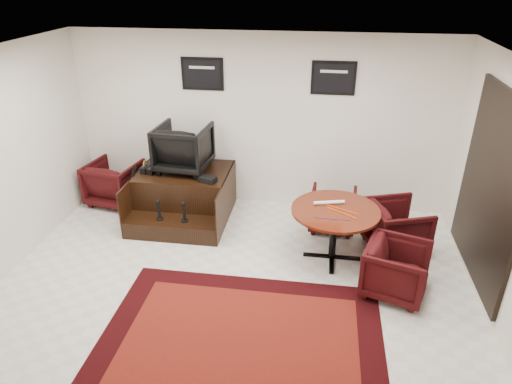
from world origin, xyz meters
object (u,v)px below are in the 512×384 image
(meeting_table, at_px, (335,215))
(table_chair_corner, at_px, (397,267))
(table_chair_back, at_px, (333,208))
(table_chair_window, at_px, (397,224))
(armchair_side, at_px, (115,180))
(shine_chair, at_px, (183,145))
(shine_podium, at_px, (184,196))

(meeting_table, relative_size, table_chair_corner, 1.58)
(meeting_table, height_order, table_chair_back, meeting_table)
(meeting_table, bearing_deg, table_chair_back, 90.11)
(table_chair_window, bearing_deg, armchair_side, 61.51)
(table_chair_corner, bearing_deg, meeting_table, 67.22)
(armchair_side, height_order, meeting_table, armchair_side)
(shine_chair, bearing_deg, table_chair_corner, 156.56)
(shine_chair, bearing_deg, armchair_side, -0.40)
(table_chair_back, distance_m, table_chair_window, 0.99)
(shine_podium, distance_m, table_chair_back, 2.35)
(table_chair_window, bearing_deg, meeting_table, 94.42)
(table_chair_back, xyz_separation_m, table_chair_window, (0.88, -0.45, 0.05))
(meeting_table, relative_size, table_chair_window, 1.50)
(table_chair_back, bearing_deg, table_chair_corner, 121.25)
(table_chair_back, bearing_deg, table_chair_window, 156.90)
(meeting_table, distance_m, table_chair_back, 0.89)
(shine_podium, height_order, meeting_table, meeting_table)
(shine_podium, xyz_separation_m, shine_chair, (0.00, 0.15, 0.80))
(table_chair_back, height_order, table_chair_window, table_chair_window)
(shine_chair, bearing_deg, table_chair_window, 173.33)
(table_chair_back, bearing_deg, meeting_table, 93.93)
(shine_podium, relative_size, table_chair_corner, 2.01)
(shine_podium, height_order, armchair_side, armchair_side)
(shine_chair, distance_m, table_chair_corner, 3.62)
(armchair_side, xyz_separation_m, table_chair_corner, (4.40, -1.79, -0.03))
(meeting_table, xyz_separation_m, table_chair_corner, (0.76, -0.64, -0.30))
(table_chair_corner, bearing_deg, table_chair_back, 44.73)
(shine_chair, xyz_separation_m, meeting_table, (2.35, -1.03, -0.47))
(shine_chair, xyz_separation_m, armchair_side, (-1.29, 0.12, -0.74))
(armchair_side, relative_size, table_chair_back, 1.18)
(meeting_table, bearing_deg, table_chair_corner, -40.08)
(armchair_side, bearing_deg, meeting_table, 172.56)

